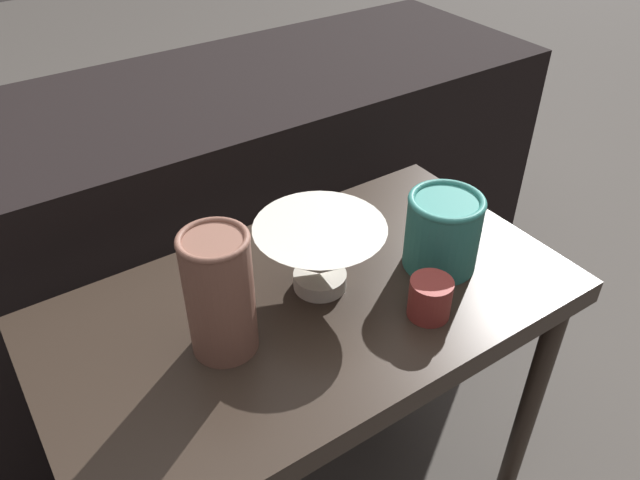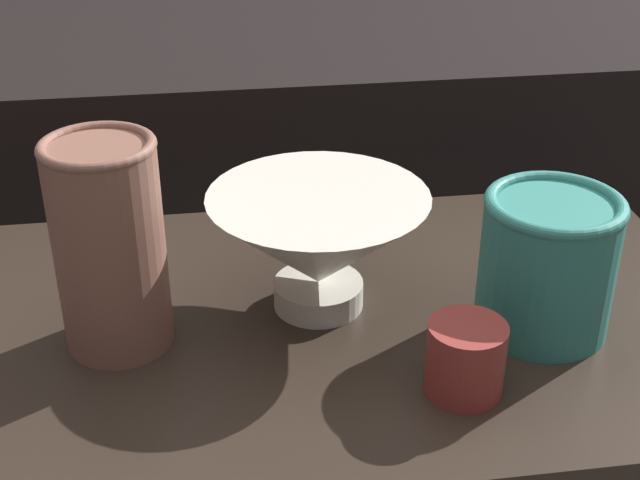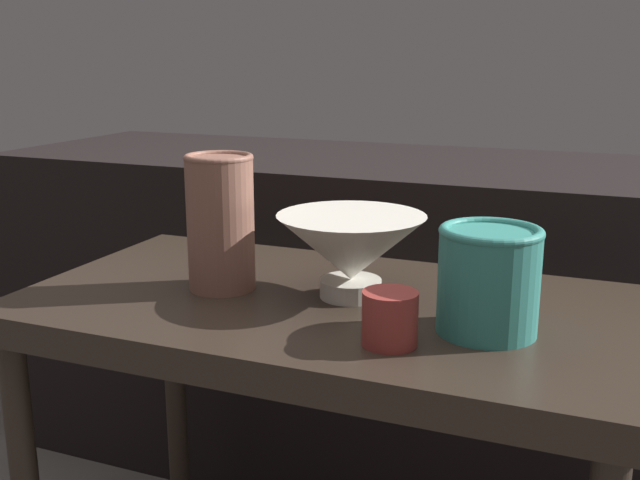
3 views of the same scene
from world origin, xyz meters
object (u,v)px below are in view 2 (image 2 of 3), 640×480
at_px(vase_textured_left, 109,244).
at_px(cup, 465,359).
at_px(bowl, 318,243).
at_px(vase_colorful_right, 548,261).

height_order(vase_textured_left, cup, vase_textured_left).
xyz_separation_m(bowl, vase_textured_left, (-0.17, -0.03, 0.03)).
distance_m(bowl, cup, 0.17).
bearing_deg(vase_colorful_right, vase_textured_left, 175.09).
xyz_separation_m(bowl, cup, (0.09, -0.14, -0.03)).
relative_size(vase_textured_left, vase_colorful_right, 1.47).
bearing_deg(bowl, vase_textured_left, -170.50).
xyz_separation_m(vase_textured_left, vase_colorful_right, (0.36, -0.03, -0.03)).
bearing_deg(cup, vase_colorful_right, 40.36).
height_order(vase_textured_left, vase_colorful_right, vase_textured_left).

